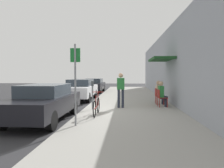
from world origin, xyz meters
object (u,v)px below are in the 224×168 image
object	(u,v)px
parking_meter	(93,93)
seated_patron_1	(159,92)
parked_car_2	(94,85)
parked_car_1	(80,89)
parked_car_0	(44,102)
cafe_chair_1	(158,95)
seated_patron_0	(162,93)
cafe_chair_0	(161,97)
street_sign	(75,78)
bicycle_0	(96,106)
pedestrian_standing	(121,87)

from	to	relation	value
parking_meter	seated_patron_1	bearing A→B (deg)	28.63
parked_car_2	seated_patron_1	bearing A→B (deg)	-60.38
parked_car_1	parked_car_0	bearing A→B (deg)	-90.00
cafe_chair_1	parked_car_0	bearing A→B (deg)	-142.23
seated_patron_0	seated_patron_1	size ratio (longest dim) A/B	1.00
cafe_chair_0	cafe_chair_1	xyz separation A→B (m)	(-0.00, 0.89, 0.00)
street_sign	cafe_chair_0	size ratio (longest dim) A/B	2.99
bicycle_0	parked_car_2	bearing A→B (deg)	99.24
parked_car_2	seated_patron_0	xyz separation A→B (m)	(4.92, -9.55, 0.11)
parked_car_2	parking_meter	world-z (taller)	parking_meter
pedestrian_standing	seated_patron_0	bearing A→B (deg)	10.86
seated_patron_0	seated_patron_1	distance (m)	0.89
bicycle_0	cafe_chair_0	xyz separation A→B (m)	(2.94, 2.28, 0.14)
parked_car_2	cafe_chair_1	world-z (taller)	parked_car_2
bicycle_0	pedestrian_standing	bearing A→B (deg)	63.79
parked_car_2	cafe_chair_0	world-z (taller)	parked_car_2
bicycle_0	cafe_chair_1	bearing A→B (deg)	47.21
cafe_chair_0	seated_patron_1	distance (m)	0.92
parked_car_1	seated_patron_0	size ratio (longest dim) A/B	3.41
parked_car_1	seated_patron_1	size ratio (longest dim) A/B	3.41
parked_car_0	parking_meter	size ratio (longest dim) A/B	3.33
parking_meter	cafe_chair_0	xyz separation A→B (m)	(3.31, 0.95, -0.26)
cafe_chair_0	parked_car_0	bearing A→B (deg)	-149.41
seated_patron_1	parked_car_2	bearing A→B (deg)	119.62
bicycle_0	seated_patron_1	world-z (taller)	seated_patron_1
parked_car_1	cafe_chair_1	xyz separation A→B (m)	(4.86, -2.52, -0.11)
pedestrian_standing	bicycle_0	bearing A→B (deg)	-116.21
parked_car_1	parking_meter	world-z (taller)	parking_meter
cafe_chair_0	seated_patron_0	size ratio (longest dim) A/B	0.67
pedestrian_standing	seated_patron_1	bearing A→B (deg)	31.92
cafe_chair_1	pedestrian_standing	bearing A→B (deg)	-147.36
parked_car_0	parked_car_1	xyz separation A→B (m)	(-0.00, 6.29, 0.02)
street_sign	bicycle_0	size ratio (longest dim) A/B	1.52
parked_car_1	cafe_chair_0	world-z (taller)	parked_car_1
bicycle_0	cafe_chair_0	size ratio (longest dim) A/B	1.97
parking_meter	seated_patron_0	size ratio (longest dim) A/B	1.02
parking_meter	street_sign	world-z (taller)	street_sign
parking_meter	seated_patron_0	xyz separation A→B (m)	(3.37, 0.95, -0.07)
seated_patron_0	cafe_chair_1	world-z (taller)	seated_patron_0
seated_patron_0	parked_car_1	bearing A→B (deg)	145.30
parked_car_0	seated_patron_0	size ratio (longest dim) A/B	3.41
parked_car_0	pedestrian_standing	xyz separation A→B (m)	(2.85, 2.48, 0.40)
seated_patron_0	parked_car_0	bearing A→B (deg)	-149.68
parking_meter	bicycle_0	size ratio (longest dim) A/B	0.77
bicycle_0	cafe_chair_0	distance (m)	3.72
parked_car_2	bicycle_0	distance (m)	12.00
seated_patron_0	cafe_chair_1	distance (m)	0.91
bicycle_0	cafe_chair_0	world-z (taller)	bicycle_0
parked_car_2	street_sign	distance (m)	13.69
bicycle_0	parking_meter	bearing A→B (deg)	105.70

